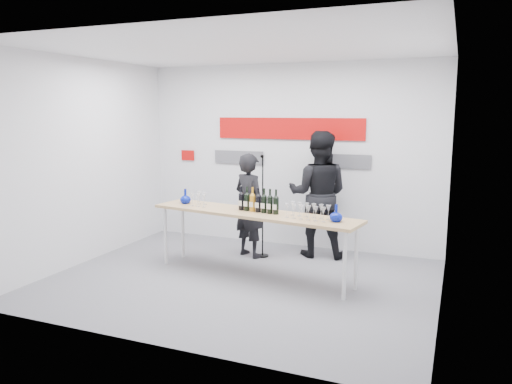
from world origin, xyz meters
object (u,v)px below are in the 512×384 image
Objects in this scene: presenter_left at (250,205)px; mic_stand at (263,226)px; presenter_right at (318,194)px; tasting_table at (253,217)px.

presenter_left is 0.38m from mic_stand.
presenter_right is 1.22× the size of mic_stand.
presenter_right reaches higher than tasting_table.
tasting_table is 1.57× the size of presenter_right.
presenter_left is 1.07m from presenter_right.
presenter_left is (-0.42, 0.86, -0.02)m from tasting_table.
presenter_left is at bearing -165.23° from mic_stand.
presenter_left is 1.01× the size of mic_stand.
mic_stand is (0.20, 0.04, -0.32)m from presenter_left.
tasting_table is 1.89× the size of presenter_left.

